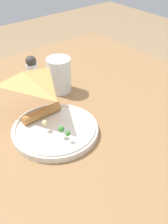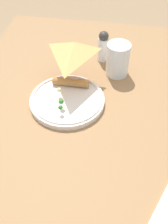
% 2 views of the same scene
% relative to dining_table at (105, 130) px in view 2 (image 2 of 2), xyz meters
% --- Properties ---
extents(ground_plane, '(6.00, 6.00, 0.00)m').
position_rel_dining_table_xyz_m(ground_plane, '(0.00, 0.00, -0.64)').
color(ground_plane, '#997A56').
extents(dining_table, '(0.98, 0.89, 0.75)m').
position_rel_dining_table_xyz_m(dining_table, '(0.00, 0.00, 0.00)').
color(dining_table, olive).
rests_on(dining_table, ground_plane).
extents(plate_pizza, '(0.22, 0.22, 0.05)m').
position_rel_dining_table_xyz_m(plate_pizza, '(0.01, -0.12, 0.13)').
color(plate_pizza, silver).
rests_on(plate_pizza, dining_table).
extents(milk_glass, '(0.07, 0.07, 0.11)m').
position_rel_dining_table_xyz_m(milk_glass, '(-0.16, 0.01, 0.16)').
color(milk_glass, white).
rests_on(milk_glass, dining_table).
extents(pepper_shaker, '(0.03, 0.03, 0.11)m').
position_rel_dining_table_xyz_m(pepper_shaker, '(-0.23, -0.04, 0.17)').
color(pepper_shaker, white).
rests_on(pepper_shaker, dining_table).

